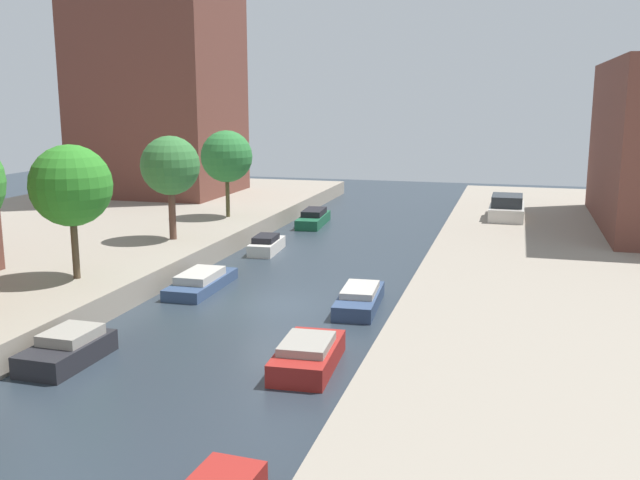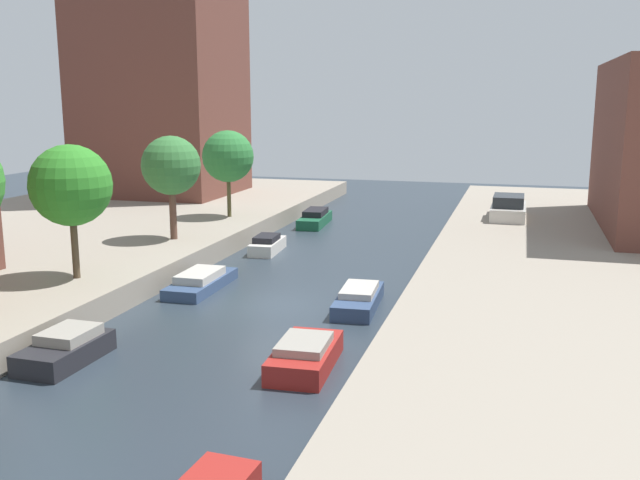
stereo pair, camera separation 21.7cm
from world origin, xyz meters
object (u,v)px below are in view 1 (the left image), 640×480
at_px(street_tree_2, 71,186).
at_px(moored_boat_left_2, 201,282).
at_px(moored_boat_left_3, 267,245).
at_px(moored_boat_left_4, 313,218).
at_px(street_tree_4, 227,157).
at_px(moored_boat_left_1, 68,350).
at_px(moored_boat_right_3, 360,299).
at_px(street_tree_3, 170,166).
at_px(apartment_tower_far, 156,25).
at_px(moored_boat_right_2, 308,355).
at_px(parked_car, 507,208).

bearing_deg(street_tree_2, moored_boat_left_2, 40.34).
height_order(moored_boat_left_2, moored_boat_left_3, moored_boat_left_3).
relative_size(moored_boat_left_2, moored_boat_left_4, 0.97).
relative_size(street_tree_4, moored_boat_left_2, 1.14).
relative_size(moored_boat_left_1, moored_boat_right_3, 0.76).
distance_m(street_tree_3, street_tree_4, 6.86).
height_order(apartment_tower_far, moored_boat_left_2, apartment_tower_far).
bearing_deg(moored_boat_left_1, moored_boat_right_2, 12.28).
distance_m(apartment_tower_far, street_tree_3, 19.47).
bearing_deg(moored_boat_left_2, parked_car, 52.59).
height_order(street_tree_4, moored_boat_left_3, street_tree_4).
xyz_separation_m(apartment_tower_far, street_tree_3, (8.67, -15.41, -8.15)).
distance_m(moored_boat_left_2, moored_boat_right_2, 9.76).
relative_size(street_tree_2, moored_boat_left_2, 1.17).
bearing_deg(moored_boat_right_3, moored_boat_left_4, 111.63).
relative_size(street_tree_3, moored_boat_left_4, 1.11).
xyz_separation_m(moored_boat_left_3, moored_boat_right_2, (6.51, -14.58, 0.01)).
relative_size(street_tree_3, street_tree_4, 1.01).
bearing_deg(apartment_tower_far, moored_boat_left_4, -19.39).
distance_m(parked_car, moored_boat_right_2, 23.23).
relative_size(parked_car, moored_boat_left_3, 1.41).
relative_size(street_tree_4, moored_boat_right_3, 1.21).
xyz_separation_m(street_tree_2, moored_boat_left_1, (3.36, -5.51, -4.13)).
distance_m(moored_boat_left_1, moored_boat_left_4, 24.39).
bearing_deg(moored_boat_right_3, apartment_tower_far, 132.45).
bearing_deg(street_tree_4, moored_boat_left_3, -47.36).
distance_m(apartment_tower_far, moored_boat_right_3, 30.99).
height_order(street_tree_2, moored_boat_left_1, street_tree_2).
height_order(street_tree_3, parked_car, street_tree_3).
bearing_deg(moored_boat_right_3, moored_boat_right_2, -91.39).
xyz_separation_m(parked_car, moored_boat_left_3, (-11.69, -8.03, -1.18)).
bearing_deg(street_tree_2, moored_boat_left_4, 78.15).
bearing_deg(moored_boat_left_3, moored_boat_right_2, -65.93).
relative_size(street_tree_4, moored_boat_left_3, 1.58).
height_order(parked_car, moored_boat_right_2, parked_car).
height_order(street_tree_2, moored_boat_right_2, street_tree_2).
bearing_deg(moored_boat_left_1, street_tree_2, 121.38).
distance_m(street_tree_2, street_tree_3, 7.92).
relative_size(street_tree_2, parked_car, 1.15).
bearing_deg(apartment_tower_far, moored_boat_right_3, -47.55).
height_order(street_tree_2, moored_boat_right_3, street_tree_2).
bearing_deg(moored_boat_left_1, apartment_tower_far, 112.64).
height_order(apartment_tower_far, moored_boat_left_4, apartment_tower_far).
xyz_separation_m(street_tree_3, moored_boat_left_3, (3.85, 2.68, -4.17)).
relative_size(moored_boat_left_2, moored_boat_left_3, 1.38).
bearing_deg(moored_boat_right_3, parked_car, 72.84).
height_order(street_tree_3, moored_boat_right_2, street_tree_3).
xyz_separation_m(parked_car, moored_boat_right_3, (-5.03, -16.27, -1.22)).
relative_size(street_tree_4, moored_boat_left_1, 1.61).
relative_size(street_tree_2, moored_boat_left_1, 1.65).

